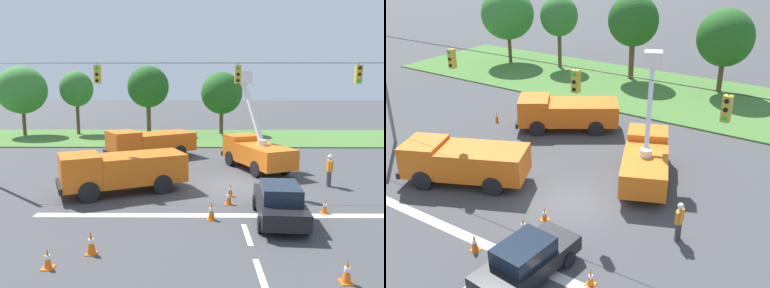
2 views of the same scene
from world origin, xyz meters
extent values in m
plane|color=#424244|center=(0.00, 0.00, 0.00)|extent=(200.00, 200.00, 0.00)
cube|color=#477533|center=(0.00, 18.00, 0.05)|extent=(56.00, 12.00, 0.10)
cube|color=silver|center=(0.00, -4.63, 0.00)|extent=(17.60, 0.50, 0.01)
cube|color=silver|center=(0.00, -6.63, 0.00)|extent=(0.20, 2.00, 0.01)
cube|color=silver|center=(0.00, -9.63, 0.00)|extent=(0.20, 2.00, 0.01)
cylinder|color=black|center=(0.00, 0.00, 6.60)|extent=(26.00, 0.03, 0.03)
cylinder|color=black|center=(-7.06, 0.00, 6.55)|extent=(0.02, 0.02, 0.10)
cube|color=gold|center=(-7.06, 0.00, 6.02)|extent=(0.32, 0.28, 0.96)
cylinder|color=green|center=(-7.06, -0.16, 6.34)|extent=(0.16, 0.05, 0.16)
cylinder|color=black|center=(-7.06, -0.16, 6.02)|extent=(0.16, 0.05, 0.16)
cylinder|color=black|center=(-7.06, -0.16, 5.70)|extent=(0.16, 0.05, 0.16)
cylinder|color=black|center=(0.29, 0.00, 6.55)|extent=(0.02, 0.02, 0.10)
cube|color=gold|center=(0.29, 0.00, 6.02)|extent=(0.32, 0.28, 0.96)
cylinder|color=green|center=(0.29, -0.16, 6.34)|extent=(0.16, 0.05, 0.16)
cylinder|color=black|center=(0.29, -0.16, 6.02)|extent=(0.16, 0.05, 0.16)
cylinder|color=black|center=(0.29, -0.16, 5.70)|extent=(0.16, 0.05, 0.16)
cylinder|color=black|center=(6.57, 0.00, 6.55)|extent=(0.02, 0.02, 0.10)
cube|color=gold|center=(6.57, 0.00, 6.02)|extent=(0.32, 0.28, 0.96)
cylinder|color=black|center=(6.57, -0.16, 6.34)|extent=(0.16, 0.05, 0.16)
cylinder|color=black|center=(6.57, -0.16, 6.02)|extent=(0.16, 0.05, 0.16)
cylinder|color=green|center=(6.57, -0.16, 5.70)|extent=(0.16, 0.05, 0.16)
cylinder|color=brown|center=(-19.92, 19.11, 1.35)|extent=(0.36, 0.36, 2.70)
ellipsoid|color=#387F33|center=(-19.92, 19.11, 4.84)|extent=(5.04, 5.27, 4.90)
cylinder|color=brown|center=(-14.58, 20.23, 1.74)|extent=(0.36, 0.36, 3.47)
ellipsoid|color=#33752D|center=(-14.58, 20.23, 4.95)|extent=(3.48, 3.68, 3.75)
cylinder|color=brown|center=(-6.96, 20.36, 1.65)|extent=(0.47, 0.47, 3.30)
ellipsoid|color=#235B1E|center=(-6.96, 20.36, 5.17)|extent=(4.41, 4.11, 4.41)
cylinder|color=brown|center=(0.90, 20.63, 1.31)|extent=(0.41, 0.41, 2.62)
ellipsoid|color=#235B1E|center=(0.90, 20.63, 4.50)|extent=(4.42, 4.79, 4.49)
cube|color=orange|center=(2.37, 3.00, 1.11)|extent=(3.56, 4.58, 1.21)
cube|color=orange|center=(1.29, 5.68, 1.27)|extent=(2.61, 2.40, 1.55)
cube|color=#1E2838|center=(1.07, 6.25, 1.54)|extent=(1.78, 0.79, 0.70)
cube|color=black|center=(0.94, 6.56, 0.65)|extent=(2.11, 0.97, 0.30)
cylinder|color=black|center=(0.44, 5.09, 0.50)|extent=(0.63, 1.03, 1.00)
cylinder|color=black|center=(2.32, 5.85, 0.50)|extent=(0.63, 1.03, 1.00)
cylinder|color=black|center=(1.70, 1.95, 0.50)|extent=(0.63, 1.03, 1.00)
cylinder|color=black|center=(3.59, 2.71, 0.50)|extent=(0.63, 1.03, 1.00)
cylinder|color=silver|center=(2.27, 3.27, 1.89)|extent=(0.60, 0.60, 0.36)
cube|color=white|center=(1.79, 4.46, 3.70)|extent=(1.26, 2.67, 4.10)
cube|color=white|center=(1.31, 5.66, 5.93)|extent=(1.13, 1.08, 0.80)
cube|color=orange|center=(-4.74, -0.80, 1.22)|extent=(4.92, 3.88, 1.43)
cube|color=orange|center=(-7.59, -2.06, 1.31)|extent=(2.61, 2.79, 1.63)
cube|color=#1E2838|center=(-8.19, -2.32, 1.60)|extent=(0.89, 1.85, 0.73)
cube|color=black|center=(-8.52, -2.46, 0.65)|extent=(1.08, 2.19, 0.30)
cylinder|color=black|center=(-6.93, -2.93, 0.50)|extent=(1.03, 0.66, 1.00)
cylinder|color=black|center=(-7.79, -0.98, 0.50)|extent=(1.03, 0.66, 1.00)
cylinder|color=black|center=(-3.60, -1.47, 0.50)|extent=(1.03, 0.66, 1.00)
cylinder|color=black|center=(-4.46, 0.49, 0.50)|extent=(1.03, 0.66, 1.00)
cube|color=orange|center=(-4.37, 8.11, 1.18)|extent=(5.09, 4.49, 1.36)
cube|color=orange|center=(-7.05, 6.39, 1.34)|extent=(2.89, 3.03, 1.67)
cube|color=#1E2838|center=(-7.62, 6.03, 1.63)|extent=(1.22, 1.82, 0.75)
cube|color=black|center=(-7.93, 5.83, 0.65)|extent=(1.47, 2.17, 0.30)
cylinder|color=black|center=(-6.23, 5.57, 0.50)|extent=(0.99, 0.77, 1.00)
cylinder|color=black|center=(-7.45, 7.49, 0.50)|extent=(0.99, 0.77, 1.00)
cylinder|color=black|center=(-3.08, 7.58, 0.50)|extent=(0.99, 0.77, 1.00)
cylinder|color=black|center=(-4.31, 9.50, 0.50)|extent=(0.99, 0.77, 1.00)
cube|color=black|center=(1.50, -5.18, 0.64)|extent=(2.10, 4.43, 0.64)
cube|color=#192333|center=(1.48, -5.32, 1.26)|extent=(1.66, 2.18, 0.60)
cylinder|color=black|center=(0.74, -3.78, 0.32)|extent=(0.25, 0.65, 0.64)
cylinder|color=black|center=(2.46, -3.92, 0.32)|extent=(0.25, 0.65, 0.64)
cylinder|color=black|center=(0.53, -6.43, 0.32)|extent=(0.25, 0.65, 0.64)
cylinder|color=black|center=(2.25, -6.57, 0.32)|extent=(0.25, 0.65, 0.64)
cylinder|color=#383842|center=(5.35, 0.05, 0.42)|extent=(0.18, 0.18, 0.85)
cylinder|color=#383842|center=(5.34, -0.15, 0.42)|extent=(0.18, 0.18, 0.85)
cube|color=orange|center=(5.34, -0.05, 1.15)|extent=(0.26, 0.41, 0.60)
cube|color=silver|center=(5.34, -0.05, 1.15)|extent=(0.10, 0.42, 0.62)
cylinder|color=orange|center=(5.35, 0.22, 1.18)|extent=(0.11, 0.11, 0.55)
cylinder|color=orange|center=(5.33, -0.32, 1.18)|extent=(0.11, 0.11, 0.55)
sphere|color=tan|center=(5.34, -0.05, 1.58)|extent=(0.22, 0.22, 0.22)
sphere|color=white|center=(5.34, -0.05, 1.64)|extent=(0.26, 0.26, 0.26)
cube|color=orange|center=(-1.27, -5.10, 0.01)|extent=(0.36, 0.36, 0.03)
cone|color=orange|center=(-1.27, -5.10, 0.40)|extent=(0.30, 0.30, 0.75)
cylinder|color=white|center=(-1.27, -5.10, 0.44)|extent=(0.19, 0.19, 0.13)
cube|color=orange|center=(3.68, -4.31, 0.01)|extent=(0.36, 0.36, 0.03)
cone|color=orange|center=(3.68, -4.31, 0.35)|extent=(0.25, 0.25, 0.63)
cylinder|color=white|center=(3.68, -4.31, 0.38)|extent=(0.16, 0.16, 0.11)
cube|color=orange|center=(-6.42, -9.27, 0.01)|extent=(0.36, 0.36, 0.03)
cone|color=orange|center=(-6.42, -9.27, 0.34)|extent=(0.25, 0.25, 0.62)
cylinder|color=white|center=(-6.42, -9.27, 0.37)|extent=(0.15, 0.15, 0.11)
cube|color=orange|center=(-0.18, -1.87, 0.01)|extent=(0.36, 0.36, 0.03)
cone|color=orange|center=(-0.18, -1.87, 0.33)|extent=(0.24, 0.24, 0.60)
cylinder|color=white|center=(-0.18, -1.87, 0.36)|extent=(0.15, 0.15, 0.11)
cube|color=orange|center=(-5.37, -8.29, 0.01)|extent=(0.36, 0.36, 0.03)
cone|color=orange|center=(-5.37, -8.29, 0.41)|extent=(0.31, 0.31, 0.77)
cylinder|color=white|center=(-5.37, -8.29, 0.45)|extent=(0.19, 0.19, 0.14)
cube|color=orange|center=(-10.09, 6.05, 0.01)|extent=(0.36, 0.36, 0.03)
cone|color=orange|center=(-10.09, 6.05, 0.37)|extent=(0.27, 0.27, 0.69)
cylinder|color=white|center=(-10.09, 6.05, 0.41)|extent=(0.17, 0.17, 0.12)
cube|color=orange|center=(-0.37, -3.14, 0.01)|extent=(0.36, 0.36, 0.03)
cone|color=orange|center=(-0.37, -3.14, 0.37)|extent=(0.27, 0.27, 0.68)
cylinder|color=white|center=(-0.37, -3.14, 0.40)|extent=(0.17, 0.17, 0.12)
cube|color=orange|center=(2.34, -10.03, 0.01)|extent=(0.36, 0.36, 0.03)
cone|color=orange|center=(2.34, -10.03, 0.37)|extent=(0.27, 0.27, 0.68)
cylinder|color=white|center=(2.34, -10.03, 0.41)|extent=(0.17, 0.17, 0.12)
camera|label=1|loc=(-1.94, -19.86, 5.59)|focal=35.00mm
camera|label=2|loc=(10.12, -15.28, 11.39)|focal=42.00mm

